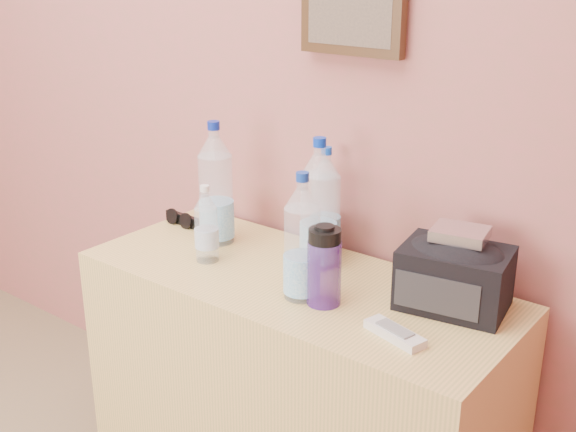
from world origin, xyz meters
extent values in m
plane|color=#945D50|center=(0.00, 2.00, 1.35)|extent=(4.00, 0.00, 4.00)
cube|color=#A07245|center=(0.53, 1.74, 0.36)|extent=(1.17, 0.49, 0.73)
cylinder|color=#D0E3FB|center=(0.19, 1.80, 0.88)|extent=(0.10, 0.10, 0.31)
cylinder|color=navy|center=(0.19, 1.80, 1.07)|extent=(0.03, 0.03, 0.02)
cylinder|color=white|center=(0.49, 1.93, 0.86)|extent=(0.08, 0.08, 0.27)
cylinder|color=#0D42B2|center=(0.49, 1.93, 1.02)|extent=(0.03, 0.03, 0.02)
cylinder|color=silver|center=(0.52, 1.84, 0.88)|extent=(0.10, 0.10, 0.31)
cylinder|color=#072EAF|center=(0.52, 1.84, 1.07)|extent=(0.03, 0.03, 0.02)
cylinder|color=white|center=(0.60, 1.66, 0.87)|extent=(0.09, 0.09, 0.28)
cylinder|color=#103498|center=(0.60, 1.66, 1.04)|extent=(0.03, 0.03, 0.02)
cylinder|color=silver|center=(0.27, 1.68, 0.82)|extent=(0.06, 0.06, 0.19)
cylinder|color=silver|center=(0.27, 1.68, 0.94)|extent=(0.02, 0.02, 0.02)
cylinder|color=#4C238A|center=(0.67, 1.67, 0.81)|extent=(0.08, 0.08, 0.16)
cylinder|color=black|center=(0.67, 1.67, 0.91)|extent=(0.08, 0.08, 0.04)
cube|color=silver|center=(0.89, 1.63, 0.74)|extent=(0.16, 0.09, 0.02)
cube|color=white|center=(0.92, 1.86, 0.91)|extent=(0.14, 0.13, 0.03)
camera|label=1|loc=(1.56, 0.38, 1.53)|focal=45.00mm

